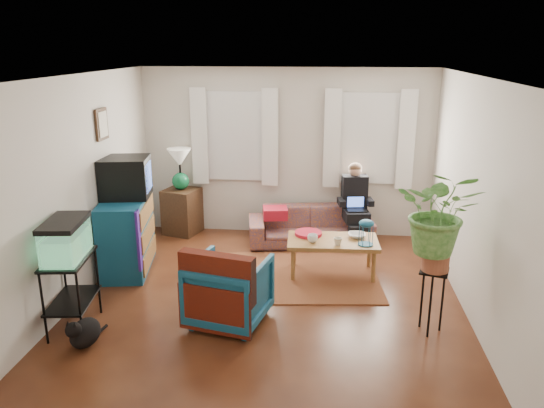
# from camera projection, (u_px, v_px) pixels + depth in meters

# --- Properties ---
(floor) EXTENTS (4.50, 5.00, 0.01)m
(floor) POSITION_uv_depth(u_px,v_px,m) (268.00, 303.00, 6.24)
(floor) COLOR #4F2B14
(floor) RESTS_ON ground
(ceiling) EXTENTS (4.50, 5.00, 0.01)m
(ceiling) POSITION_uv_depth(u_px,v_px,m) (268.00, 77.00, 5.49)
(ceiling) COLOR white
(ceiling) RESTS_ON wall_back
(wall_back) EXTENTS (4.50, 0.01, 2.60)m
(wall_back) POSITION_uv_depth(u_px,v_px,m) (286.00, 153.00, 8.24)
(wall_back) COLOR silver
(wall_back) RESTS_ON floor
(wall_front) EXTENTS (4.50, 0.01, 2.60)m
(wall_front) POSITION_uv_depth(u_px,v_px,m) (225.00, 302.00, 3.49)
(wall_front) COLOR silver
(wall_front) RESTS_ON floor
(wall_left) EXTENTS (0.01, 5.00, 2.60)m
(wall_left) POSITION_uv_depth(u_px,v_px,m) (74.00, 191.00, 6.10)
(wall_left) COLOR silver
(wall_left) RESTS_ON floor
(wall_right) EXTENTS (0.01, 5.00, 2.60)m
(wall_right) POSITION_uv_depth(u_px,v_px,m) (478.00, 203.00, 5.63)
(wall_right) COLOR silver
(wall_right) RESTS_ON floor
(window_left) EXTENTS (1.08, 0.04, 1.38)m
(window_left) POSITION_uv_depth(u_px,v_px,m) (235.00, 136.00, 8.24)
(window_left) COLOR white
(window_left) RESTS_ON wall_back
(window_right) EXTENTS (1.08, 0.04, 1.38)m
(window_right) POSITION_uv_depth(u_px,v_px,m) (369.00, 139.00, 8.02)
(window_right) COLOR white
(window_right) RESTS_ON wall_back
(curtains_left) EXTENTS (1.36, 0.06, 1.50)m
(curtains_left) POSITION_uv_depth(u_px,v_px,m) (234.00, 137.00, 8.16)
(curtains_left) COLOR white
(curtains_left) RESTS_ON wall_back
(curtains_right) EXTENTS (1.36, 0.06, 1.50)m
(curtains_right) POSITION_uv_depth(u_px,v_px,m) (369.00, 140.00, 7.95)
(curtains_right) COLOR white
(curtains_right) RESTS_ON wall_back
(picture_frame) EXTENTS (0.04, 0.32, 0.40)m
(picture_frame) POSITION_uv_depth(u_px,v_px,m) (102.00, 124.00, 6.71)
(picture_frame) COLOR #3D2616
(picture_frame) RESTS_ON wall_left
(area_rug) EXTENTS (2.15, 1.80, 0.01)m
(area_rug) POSITION_uv_depth(u_px,v_px,m) (301.00, 276.00, 6.95)
(area_rug) COLOR brown
(area_rug) RESTS_ON floor
(sofa) EXTENTS (1.96, 1.03, 0.73)m
(sofa) POSITION_uv_depth(u_px,v_px,m) (311.00, 220.00, 8.04)
(sofa) COLOR brown
(sofa) RESTS_ON floor
(seated_person) EXTENTS (0.55, 0.64, 1.11)m
(seated_person) POSITION_uv_depth(u_px,v_px,m) (355.00, 207.00, 8.02)
(seated_person) COLOR black
(seated_person) RESTS_ON sofa
(side_table) EXTENTS (0.61, 0.61, 0.72)m
(side_table) POSITION_uv_depth(u_px,v_px,m) (182.00, 211.00, 8.47)
(side_table) COLOR #402118
(side_table) RESTS_ON floor
(table_lamp) EXTENTS (0.46, 0.46, 0.66)m
(table_lamp) POSITION_uv_depth(u_px,v_px,m) (180.00, 170.00, 8.28)
(table_lamp) COLOR white
(table_lamp) RESTS_ON side_table
(dresser) EXTENTS (0.73, 1.18, 0.99)m
(dresser) POSITION_uv_depth(u_px,v_px,m) (127.00, 235.00, 7.05)
(dresser) COLOR navy
(dresser) RESTS_ON floor
(crt_tv) EXTENTS (0.69, 0.64, 0.53)m
(crt_tv) POSITION_uv_depth(u_px,v_px,m) (125.00, 177.00, 6.93)
(crt_tv) COLOR black
(crt_tv) RESTS_ON dresser
(aquarium_stand) EXTENTS (0.49, 0.77, 0.80)m
(aquarium_stand) POSITION_uv_depth(u_px,v_px,m) (72.00, 293.00, 5.59)
(aquarium_stand) COLOR black
(aquarium_stand) RESTS_ON floor
(aquarium) EXTENTS (0.44, 0.70, 0.42)m
(aquarium) POSITION_uv_depth(u_px,v_px,m) (66.00, 239.00, 5.42)
(aquarium) COLOR #7FD899
(aquarium) RESTS_ON aquarium_stand
(black_cat) EXTENTS (0.34, 0.46, 0.36)m
(black_cat) POSITION_uv_depth(u_px,v_px,m) (85.00, 330.00, 5.31)
(black_cat) COLOR black
(black_cat) RESTS_ON floor
(armchair) EXTENTS (0.93, 0.89, 0.80)m
(armchair) POSITION_uv_depth(u_px,v_px,m) (229.00, 287.00, 5.73)
(armchair) COLOR navy
(armchair) RESTS_ON floor
(serape_throw) EXTENTS (0.83, 0.36, 0.66)m
(serape_throw) POSITION_uv_depth(u_px,v_px,m) (216.00, 285.00, 5.40)
(serape_throw) COLOR #9E0A0A
(serape_throw) RESTS_ON armchair
(coffee_table) EXTENTS (1.20, 0.69, 0.49)m
(coffee_table) POSITION_uv_depth(u_px,v_px,m) (332.00, 257.00, 6.96)
(coffee_table) COLOR brown
(coffee_table) RESTS_ON floor
(cup_a) EXTENTS (0.14, 0.14, 0.10)m
(cup_a) POSITION_uv_depth(u_px,v_px,m) (313.00, 238.00, 6.79)
(cup_a) COLOR white
(cup_a) RESTS_ON coffee_table
(cup_b) EXTENTS (0.11, 0.11, 0.10)m
(cup_b) POSITION_uv_depth(u_px,v_px,m) (338.00, 241.00, 6.69)
(cup_b) COLOR beige
(cup_b) RESTS_ON coffee_table
(bowl) EXTENTS (0.24, 0.24, 0.06)m
(bowl) POSITION_uv_depth(u_px,v_px,m) (357.00, 235.00, 6.97)
(bowl) COLOR white
(bowl) RESTS_ON coffee_table
(snack_tray) EXTENTS (0.38, 0.38, 0.04)m
(snack_tray) POSITION_uv_depth(u_px,v_px,m) (308.00, 233.00, 7.06)
(snack_tray) COLOR #B21414
(snack_tray) RESTS_ON coffee_table
(birdcage) EXTENTS (0.20, 0.20, 0.34)m
(birdcage) POSITION_uv_depth(u_px,v_px,m) (366.00, 232.00, 6.67)
(birdcage) COLOR #115B6B
(birdcage) RESTS_ON coffee_table
(plant_stand) EXTENTS (0.37, 0.37, 0.71)m
(plant_stand) POSITION_uv_depth(u_px,v_px,m) (431.00, 301.00, 5.53)
(plant_stand) COLOR black
(plant_stand) RESTS_ON floor
(potted_plant) EXTENTS (0.97, 0.89, 0.89)m
(potted_plant) POSITION_uv_depth(u_px,v_px,m) (439.00, 225.00, 5.29)
(potted_plant) COLOR #599947
(potted_plant) RESTS_ON plant_stand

